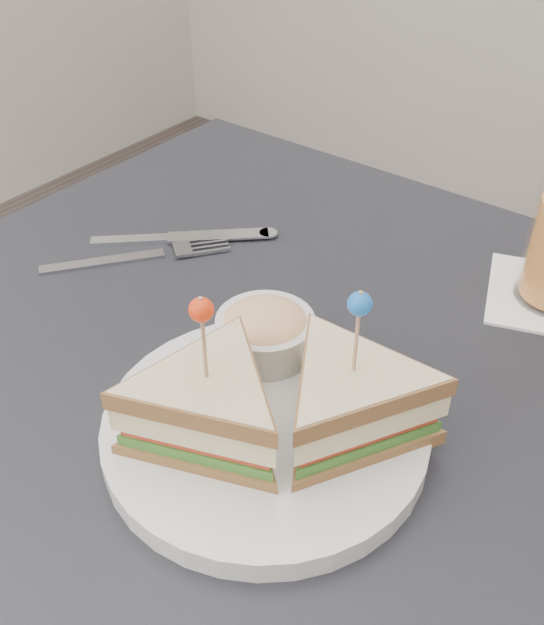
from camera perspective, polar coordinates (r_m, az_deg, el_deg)
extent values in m
cube|color=black|center=(0.64, -1.25, -4.70)|extent=(0.80, 0.80, 0.03)
cylinder|color=black|center=(1.26, -3.52, -2.31)|extent=(0.04, 0.04, 0.72)
cylinder|color=silver|center=(0.56, -0.55, -9.58)|extent=(0.29, 0.29, 0.02)
cylinder|color=silver|center=(0.55, -0.56, -8.87)|extent=(0.29, 0.29, 0.00)
cylinder|color=tan|center=(0.48, -5.59, -2.69)|extent=(0.00, 0.00, 0.08)
sphere|color=red|center=(0.46, -5.81, 0.22)|extent=(0.02, 0.02, 0.02)
cylinder|color=tan|center=(0.48, 6.93, -2.18)|extent=(0.00, 0.00, 0.08)
sphere|color=#175AAD|center=(0.46, 7.20, 0.71)|extent=(0.02, 0.02, 0.02)
cylinder|color=silver|center=(0.60, -0.55, -1.97)|extent=(0.10, 0.10, 0.04)
ellipsoid|color=#E0B772|center=(0.59, -0.56, -0.98)|extent=(0.09, 0.09, 0.03)
cube|color=#B3B8BF|center=(0.78, -13.71, 4.04)|extent=(0.09, 0.12, 0.00)
cube|color=#B3B8BF|center=(0.78, -7.34, 5.18)|extent=(0.04, 0.03, 0.00)
cube|color=white|center=(0.81, -11.27, 5.83)|extent=(0.08, 0.08, 0.01)
cube|color=white|center=(0.80, -4.43, 6.33)|extent=(0.10, 0.09, 0.00)
cylinder|color=white|center=(0.80, -0.30, 6.53)|extent=(0.03, 0.03, 0.00)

